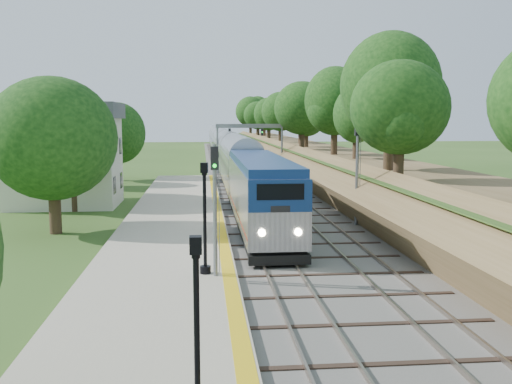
{
  "coord_description": "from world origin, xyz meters",
  "views": [
    {
      "loc": [
        -3.39,
        -15.28,
        6.68
      ],
      "look_at": [
        -0.5,
        15.23,
        2.8
      ],
      "focal_mm": 40.0,
      "sensor_mm": 36.0,
      "label": 1
    }
  ],
  "objects": [
    {
      "name": "embankment",
      "position": [
        10.35,
        60.0,
        1.95
      ],
      "size": [
        10.64,
        170.0,
        11.7
      ],
      "color": "brown",
      "rests_on": "ground"
    },
    {
      "name": "lamppost_mid",
      "position": [
        -3.54,
        -4.0,
        2.16
      ],
      "size": [
        0.39,
        0.39,
        3.99
      ],
      "color": "black",
      "rests_on": "platform"
    },
    {
      "name": "train",
      "position": [
        0.0,
        75.73,
        2.17
      ],
      "size": [
        2.88,
        135.15,
        4.23
      ],
      "color": "black",
      "rests_on": "trackbed"
    },
    {
      "name": "station_building",
      "position": [
        -14.0,
        30.0,
        4.09
      ],
      "size": [
        8.6,
        6.6,
        8.0
      ],
      "color": "silver",
      "rests_on": "ground"
    },
    {
      "name": "trees_behind_platform",
      "position": [
        -11.17,
        20.67,
        4.53
      ],
      "size": [
        7.82,
        53.32,
        7.21
      ],
      "color": "#332316",
      "rests_on": "ground"
    },
    {
      "name": "signal_farside",
      "position": [
        6.2,
        19.26,
        4.28
      ],
      "size": [
        0.37,
        0.3,
        6.81
      ],
      "color": "slate",
      "rests_on": "ground"
    },
    {
      "name": "yellow_stripe",
      "position": [
        -2.35,
        16.0,
        0.39
      ],
      "size": [
        0.55,
        68.0,
        0.01
      ],
      "primitive_type": "cube",
      "color": "gold",
      "rests_on": "platform"
    },
    {
      "name": "signal_gantry",
      "position": [
        2.47,
        54.99,
        4.82
      ],
      "size": [
        8.4,
        0.38,
        6.2
      ],
      "color": "slate",
      "rests_on": "ground"
    },
    {
      "name": "ground",
      "position": [
        0.0,
        0.0,
        0.0
      ],
      "size": [
        320.0,
        320.0,
        0.0
      ],
      "primitive_type": "plane",
      "color": "#2D4C19",
      "rests_on": "ground"
    },
    {
      "name": "platform",
      "position": [
        -5.2,
        16.0,
        0.19
      ],
      "size": [
        6.4,
        68.0,
        0.38
      ],
      "primitive_type": "cube",
      "color": "#ADA58C",
      "rests_on": "ground"
    },
    {
      "name": "lamppost_far",
      "position": [
        -3.31,
        7.78,
        2.43
      ],
      "size": [
        0.45,
        0.45,
        4.59
      ],
      "color": "black",
      "rests_on": "platform"
    },
    {
      "name": "signal_platform",
      "position": [
        -2.9,
        7.39,
        3.67
      ],
      "size": [
        0.31,
        0.25,
        5.35
      ],
      "color": "slate",
      "rests_on": "platform"
    },
    {
      "name": "trackbed",
      "position": [
        2.0,
        60.0,
        0.07
      ],
      "size": [
        9.5,
        170.0,
        0.28
      ],
      "color": "#4C4944",
      "rests_on": "ground"
    }
  ]
}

